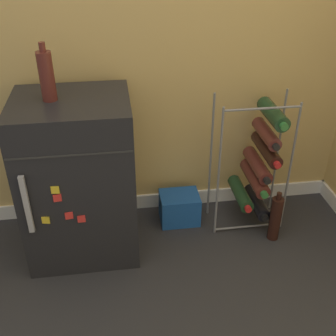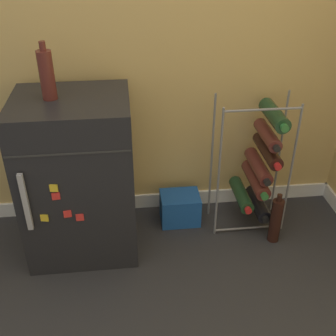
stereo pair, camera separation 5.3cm
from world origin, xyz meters
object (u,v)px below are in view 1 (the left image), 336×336
Objects in this scene: soda_box at (179,208)px; fridge_top_bottle at (47,76)px; wine_rack at (259,164)px; mini_fridge at (79,179)px; loose_bottle_floor at (275,218)px.

soda_box is 0.87× the size of fridge_top_bottle.
fridge_top_bottle reaches higher than wine_rack.
mini_fridge is 1.09× the size of wine_rack.
mini_fridge reaches higher than soda_box.
loose_bottle_floor is at bearing -69.94° from wine_rack.
wine_rack is 1.19m from fridge_top_bottle.
loose_bottle_floor is at bearing -5.43° from mini_fridge.
wine_rack is at bearing 4.66° from mini_fridge.
mini_fridge is 3.76× the size of soda_box.
fridge_top_bottle is 1.38m from loose_bottle_floor.
wine_rack is (0.96, 0.08, -0.04)m from mini_fridge.
mini_fridge reaches higher than loose_bottle_floor.
wine_rack is at bearing -7.18° from soda_box.
fridge_top_bottle reaches higher than loose_bottle_floor.
fridge_top_bottle is (-1.04, -0.07, 0.57)m from wine_rack.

